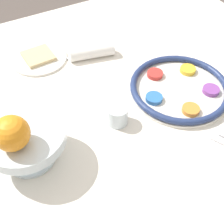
# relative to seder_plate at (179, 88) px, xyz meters

# --- Properties ---
(ground_plane) EXTENTS (8.00, 8.00, 0.00)m
(ground_plane) POSITION_rel_seder_plate_xyz_m (0.21, -0.12, -0.77)
(ground_plane) COLOR #564C47
(dining_table) EXTENTS (1.48, 1.09, 0.76)m
(dining_table) POSITION_rel_seder_plate_xyz_m (0.21, -0.12, -0.39)
(dining_table) COLOR silver
(dining_table) RESTS_ON ground_plane
(seder_plate) EXTENTS (0.31, 0.31, 0.03)m
(seder_plate) POSITION_rel_seder_plate_xyz_m (0.00, 0.00, 0.00)
(seder_plate) COLOR silver
(seder_plate) RESTS_ON dining_table
(fruit_stand) EXTENTS (0.20, 0.20, 0.11)m
(fruit_stand) POSITION_rel_seder_plate_xyz_m (0.49, 0.01, 0.06)
(fruit_stand) COLOR silver
(fruit_stand) RESTS_ON dining_table
(orange_fruit) EXTENTS (0.08, 0.08, 0.08)m
(orange_fruit) POSITION_rel_seder_plate_xyz_m (0.52, 0.04, 0.13)
(orange_fruit) COLOR orange
(orange_fruit) RESTS_ON fruit_stand
(bread_plate) EXTENTS (0.20, 0.20, 0.02)m
(bread_plate) POSITION_rel_seder_plate_xyz_m (0.33, -0.37, -0.01)
(bread_plate) COLOR silver
(bread_plate) RESTS_ON dining_table
(napkin_roll) EXTENTS (0.16, 0.08, 0.05)m
(napkin_roll) POSITION_rel_seder_plate_xyz_m (0.16, -0.29, 0.01)
(napkin_roll) COLOR white
(napkin_roll) RESTS_ON dining_table
(cup_near) EXTENTS (0.06, 0.06, 0.06)m
(cup_near) POSITION_rel_seder_plate_xyz_m (0.23, 0.01, 0.01)
(cup_near) COLOR silver
(cup_near) RESTS_ON dining_table
(spoon) EXTENTS (0.16, 0.06, 0.01)m
(spoon) POSITION_rel_seder_plate_xyz_m (0.16, -0.34, -0.01)
(spoon) COLOR silver
(spoon) RESTS_ON dining_table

